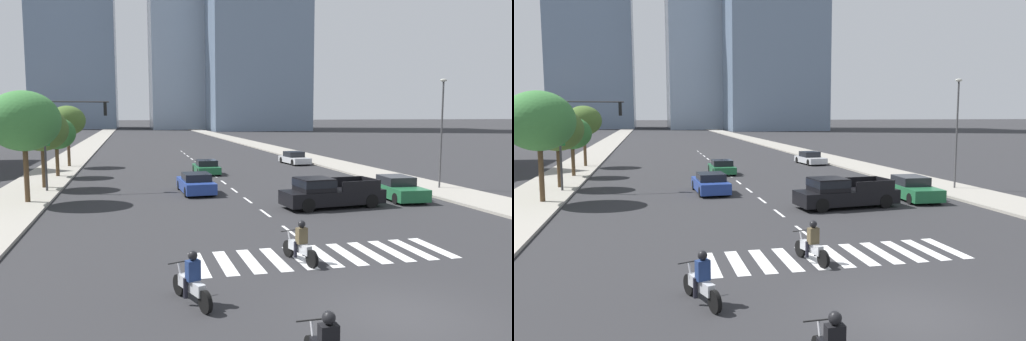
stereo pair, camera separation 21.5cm
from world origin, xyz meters
TOP-DOWN VIEW (x-y plane):
  - ground_plane at (0.00, 0.00)m, footprint 800.00×800.00m
  - sidewalk_east at (13.20, 30.00)m, footprint 4.00×260.00m
  - sidewalk_west at (-13.20, 30.00)m, footprint 4.00×260.00m
  - crosswalk_near at (0.00, 5.56)m, footprint 9.45×2.92m
  - lane_divider_center at (0.00, 33.56)m, footprint 0.14×50.00m
  - motorcycle_lead at (-1.07, 5.03)m, footprint 0.82×2.03m
  - motorcycle_third at (-5.15, 2.12)m, footprint 1.00×2.09m
  - pickup_truck at (3.72, 14.25)m, footprint 5.78×2.54m
  - sedan_green_0 at (8.83, 15.85)m, footprint 2.15×4.78m
  - sedan_blue_1 at (-2.63, 21.09)m, footprint 2.10×4.68m
  - sedan_silver_2 at (9.50, 37.35)m, footprint 2.22×4.49m
  - sedan_green_3 at (-0.47, 31.10)m, footprint 1.94×4.25m
  - traffic_signal_far at (-10.55, 23.41)m, footprint 4.33×0.28m
  - street_lamp_east at (13.50, 18.46)m, footprint 0.50×0.24m
  - street_tree_nearest at (-12.40, 19.29)m, footprint 3.97×3.97m
  - street_tree_second at (-12.40, 25.04)m, footprint 3.42×3.42m
  - street_tree_third at (-12.40, 31.49)m, footprint 3.02×3.02m
  - street_tree_fourth at (-12.40, 39.28)m, footprint 3.30×3.30m

SIDE VIEW (x-z plane):
  - ground_plane at x=0.00m, z-range 0.00..0.00m
  - lane_divider_center at x=0.00m, z-range 0.00..0.01m
  - crosswalk_near at x=0.00m, z-range 0.00..0.01m
  - sidewalk_east at x=13.20m, z-range 0.00..0.15m
  - sidewalk_west at x=-13.20m, z-range 0.00..0.15m
  - sedan_green_3 at x=-0.47m, z-range -0.04..1.16m
  - sedan_silver_2 at x=9.50m, z-range -0.05..1.21m
  - motorcycle_third at x=-5.15m, z-range -0.16..1.33m
  - motorcycle_lead at x=-1.07m, z-range -0.16..1.33m
  - sedan_blue_1 at x=-2.63m, z-range -0.05..1.26m
  - sedan_green_0 at x=8.83m, z-range -0.06..1.32m
  - pickup_truck at x=3.72m, z-range -0.02..1.65m
  - street_tree_third at x=-12.40m, z-range 1.20..5.90m
  - street_tree_second at x=-12.40m, z-range 1.37..6.73m
  - traffic_signal_far at x=-10.55m, z-range 1.26..7.39m
  - street_lamp_east at x=13.50m, z-range 0.74..8.00m
  - street_tree_fourth at x=-12.40m, z-range 1.59..7.31m
  - street_tree_nearest at x=-12.40m, z-range 1.57..7.82m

